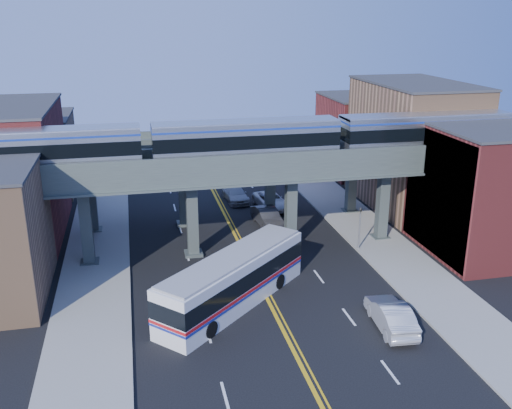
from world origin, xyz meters
TOP-DOWN VIEW (x-y plane):
  - ground at (0.00, 0.00)m, footprint 120.00×120.00m
  - sidewalk_west at (-11.50, 10.00)m, footprint 5.00×70.00m
  - sidewalk_east at (11.50, 10.00)m, footprint 5.00×70.00m
  - building_west_b at (-18.50, 16.00)m, footprint 8.00×14.00m
  - building_west_c at (-18.50, 29.00)m, footprint 8.00×10.00m
  - building_east_a at (18.50, 4.00)m, footprint 8.00×10.00m
  - building_east_b at (18.50, 16.00)m, footprint 8.00×14.00m
  - building_east_c at (18.50, 29.00)m, footprint 8.00×10.00m
  - mural_panel at (14.55, 4.00)m, footprint 0.10×9.50m
  - elevated_viaduct_near at (0.00, 8.00)m, footprint 52.00×3.60m
  - elevated_viaduct_far at (0.00, 15.00)m, footprint 52.00×3.60m
  - transit_train at (0.33, 8.00)m, footprint 44.23×2.77m
  - stop_sign at (0.30, 3.00)m, footprint 0.76×0.09m
  - traffic_signal at (9.20, 6.00)m, footprint 0.15×0.18m
  - transit_bus at (-2.33, -0.68)m, footprint 11.30×10.91m
  - car_lane_a at (1.84, 4.48)m, footprint 1.79×4.23m
  - car_lane_b at (3.30, 13.06)m, footprint 2.20×5.15m
  - car_lane_c at (4.85, 17.93)m, footprint 3.07×5.53m
  - car_lane_d at (1.80, 20.86)m, footprint 2.37×5.18m
  - car_parked_curb at (6.50, -5.72)m, footprint 2.22×5.29m

SIDE VIEW (x-z plane):
  - ground at x=0.00m, z-range 0.00..0.00m
  - sidewalk_west at x=-11.50m, z-range 0.00..0.16m
  - sidewalk_east at x=11.50m, z-range 0.00..0.16m
  - car_lane_a at x=1.84m, z-range 0.00..1.43m
  - car_lane_c at x=4.85m, z-range 0.00..1.46m
  - car_lane_d at x=1.80m, z-range 0.00..1.47m
  - car_lane_b at x=3.30m, z-range 0.00..1.65m
  - car_parked_curb at x=6.50m, z-range 0.00..1.70m
  - transit_bus at x=-2.33m, z-range 0.05..3.36m
  - stop_sign at x=0.30m, z-range 0.44..3.07m
  - traffic_signal at x=9.20m, z-range 0.25..4.35m
  - building_west_c at x=-18.50m, z-range 0.00..8.00m
  - building_east_c at x=18.50m, z-range 0.00..9.00m
  - mural_panel at x=14.55m, z-range 0.00..9.50m
  - building_east_a at x=18.50m, z-range 0.00..10.00m
  - building_west_b at x=-18.50m, z-range 0.00..11.00m
  - building_east_b at x=18.50m, z-range 0.00..12.00m
  - elevated_viaduct_near at x=0.00m, z-range 2.77..10.17m
  - elevated_viaduct_far at x=0.00m, z-range 2.77..10.17m
  - transit_train at x=0.33m, z-range 7.54..10.76m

